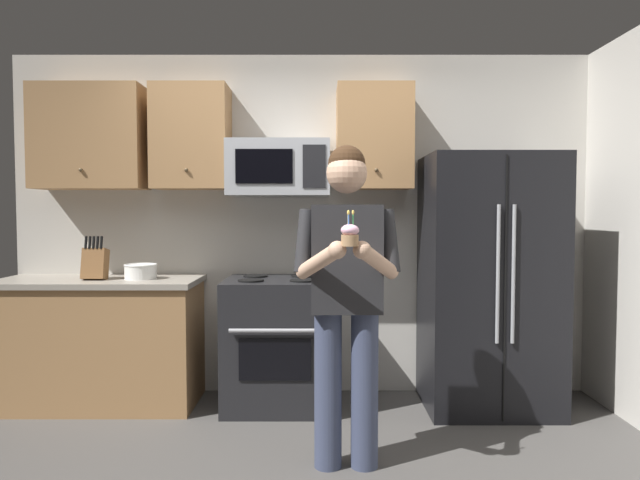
# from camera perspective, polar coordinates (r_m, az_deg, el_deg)

# --- Properties ---
(wall_back) EXTENTS (4.40, 0.10, 2.60)m
(wall_back) POSITION_cam_1_polar(r_m,az_deg,el_deg) (4.50, -1.85, 1.50)
(wall_back) COLOR beige
(wall_back) RESTS_ON ground
(oven_range) EXTENTS (0.76, 0.70, 0.93)m
(oven_range) POSITION_cam_1_polar(r_m,az_deg,el_deg) (4.23, -4.08, -10.06)
(oven_range) COLOR black
(oven_range) RESTS_ON ground
(microwave) EXTENTS (0.74, 0.41, 0.40)m
(microwave) POSITION_cam_1_polar(r_m,az_deg,el_deg) (4.25, -4.02, 7.09)
(microwave) COLOR #9EA0A5
(refrigerator) EXTENTS (0.90, 0.75, 1.80)m
(refrigerator) POSITION_cam_1_polar(r_m,az_deg,el_deg) (4.27, 16.41, -4.06)
(refrigerator) COLOR black
(refrigerator) RESTS_ON ground
(cabinet_row_upper) EXTENTS (2.78, 0.36, 0.76)m
(cabinet_row_upper) POSITION_cam_1_polar(r_m,az_deg,el_deg) (4.40, -11.58, 9.90)
(cabinet_row_upper) COLOR #9E7247
(counter_left) EXTENTS (1.44, 0.66, 0.92)m
(counter_left) POSITION_cam_1_polar(r_m,az_deg,el_deg) (4.53, -20.93, -9.37)
(counter_left) COLOR #9E7247
(counter_left) RESTS_ON ground
(knife_block) EXTENTS (0.16, 0.15, 0.32)m
(knife_block) POSITION_cam_1_polar(r_m,az_deg,el_deg) (4.40, -21.32, -2.17)
(knife_block) COLOR brown
(knife_block) RESTS_ON counter_left
(bowl_large_white) EXTENTS (0.23, 0.23, 0.11)m
(bowl_large_white) POSITION_cam_1_polar(r_m,az_deg,el_deg) (4.34, -17.28, -2.95)
(bowl_large_white) COLOR white
(bowl_large_white) RESTS_ON counter_left
(person) EXTENTS (0.60, 0.48, 1.76)m
(person) POSITION_cam_1_polar(r_m,az_deg,el_deg) (3.12, 2.71, -4.69)
(person) COLOR #383F59
(person) RESTS_ON ground
(cupcake) EXTENTS (0.09, 0.09, 0.17)m
(cupcake) POSITION_cam_1_polar(r_m,az_deg,el_deg) (2.77, 3.04, 0.54)
(cupcake) COLOR #A87F56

